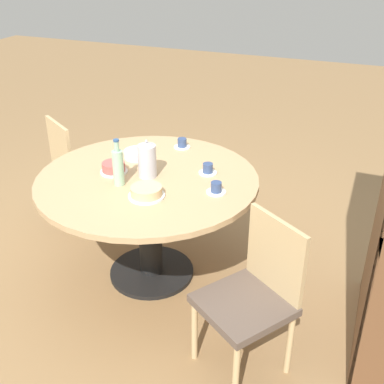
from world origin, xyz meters
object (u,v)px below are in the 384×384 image
at_px(chair_a, 79,167).
at_px(coffee_pot, 147,160).
at_px(cup_c, 182,144).
at_px(cup_a, 216,188).
at_px(chair_b, 253,294).
at_px(water_bottle, 118,166).
at_px(cup_b, 208,169).
at_px(cake_main, 146,192).
at_px(cake_second, 114,168).

distance_m(chair_a, coffee_pot, 1.06).
xyz_separation_m(chair_a, coffee_pot, (0.47, 0.86, 0.40)).
bearing_deg(chair_a, cup_c, -144.52).
bearing_deg(cup_a, chair_b, 38.78).
height_order(water_bottle, cup_b, water_bottle).
bearing_deg(cup_b, cake_main, -27.78).
xyz_separation_m(water_bottle, cake_second, (-0.13, -0.12, -0.09)).
distance_m(water_bottle, cake_second, 0.20).
height_order(coffee_pot, cup_c, coffee_pot).
xyz_separation_m(chair_b, cake_second, (-0.48, -1.07, 0.32)).
bearing_deg(coffee_pot, water_bottle, -34.78).
height_order(cake_second, cup_c, same).
bearing_deg(cup_a, cup_c, -140.92).
bearing_deg(chair_a, cake_second, 174.33).
xyz_separation_m(cake_main, cup_b, (-0.42, 0.22, -0.00)).
xyz_separation_m(chair_b, cup_c, (-1.02, -0.82, 0.32)).
distance_m(chair_b, cake_second, 1.21).
relative_size(cake_second, cup_b, 1.49).
bearing_deg(cup_c, cake_main, 7.06).
bearing_deg(cake_main, cake_second, -122.17).
bearing_deg(cake_main, chair_b, 70.09).
distance_m(cake_main, cup_b, 0.48).
bearing_deg(chair_b, chair_a, -175.55).
distance_m(cake_second, cup_b, 0.60).
relative_size(water_bottle, cup_b, 2.50).
bearing_deg(chair_b, cup_b, 160.65).
bearing_deg(cup_c, water_bottle, -10.98).
bearing_deg(chair_a, coffee_pot, -175.92).
height_order(cake_second, cup_b, same).
distance_m(water_bottle, cup_c, 0.69).
distance_m(cake_main, cup_c, 0.76).
xyz_separation_m(chair_a, cup_c, (-0.04, 0.87, 0.32)).
relative_size(cup_b, cup_c, 1.00).
bearing_deg(cup_a, cake_second, -91.35).
xyz_separation_m(cup_a, cup_b, (-0.23, -0.14, 0.00)).
bearing_deg(water_bottle, coffee_pot, 145.22).
xyz_separation_m(coffee_pot, water_bottle, (0.16, -0.11, 0.01)).
bearing_deg(cake_main, cup_b, 152.22).
relative_size(coffee_pot, water_bottle, 0.84).
height_order(chair_a, chair_b, same).
bearing_deg(chair_b, cake_main, -165.60).
xyz_separation_m(cake_second, cup_a, (0.02, 0.70, -0.00)).
height_order(chair_a, cake_main, chair_a).
height_order(coffee_pot, cup_a, coffee_pot).
distance_m(cup_b, cup_c, 0.46).
xyz_separation_m(chair_b, cake_main, (-0.26, -0.73, 0.32)).
bearing_deg(water_bottle, cake_second, -139.14).
xyz_separation_m(chair_a, cup_a, (0.51, 1.33, 0.32)).
bearing_deg(cake_second, cup_a, 88.65).
distance_m(chair_a, cup_a, 1.46).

